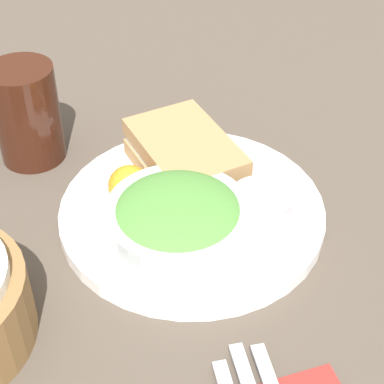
{
  "coord_description": "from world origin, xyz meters",
  "views": [
    {
      "loc": [
        -0.48,
        0.16,
        0.46
      ],
      "look_at": [
        0.0,
        0.0,
        0.04
      ],
      "focal_mm": 60.0,
      "sensor_mm": 36.0,
      "label": 1
    }
  ],
  "objects_px": {
    "sandwich": "(185,157)",
    "dressing_cup": "(261,210)",
    "plate": "(192,212)",
    "salad_bowl": "(178,222)",
    "drink_glass": "(27,114)"
  },
  "relations": [
    {
      "from": "sandwich",
      "to": "dressing_cup",
      "type": "bearing_deg",
      "value": -155.1
    },
    {
      "from": "plate",
      "to": "salad_bowl",
      "type": "relative_size",
      "value": 2.0
    },
    {
      "from": "sandwich",
      "to": "dressing_cup",
      "type": "relative_size",
      "value": 2.39
    },
    {
      "from": "drink_glass",
      "to": "salad_bowl",
      "type": "bearing_deg",
      "value": -151.62
    },
    {
      "from": "dressing_cup",
      "to": "drink_glass",
      "type": "xyz_separation_m",
      "value": [
        0.21,
        0.2,
        0.02
      ]
    },
    {
      "from": "sandwich",
      "to": "salad_bowl",
      "type": "height_order",
      "value": "salad_bowl"
    },
    {
      "from": "plate",
      "to": "drink_glass",
      "type": "xyz_separation_m",
      "value": [
        0.16,
        0.14,
        0.05
      ]
    },
    {
      "from": "sandwich",
      "to": "drink_glass",
      "type": "height_order",
      "value": "drink_glass"
    },
    {
      "from": "plate",
      "to": "dressing_cup",
      "type": "bearing_deg",
      "value": -129.52
    },
    {
      "from": "sandwich",
      "to": "dressing_cup",
      "type": "height_order",
      "value": "sandwich"
    },
    {
      "from": "salad_bowl",
      "to": "drink_glass",
      "type": "bearing_deg",
      "value": 28.38
    },
    {
      "from": "plate",
      "to": "sandwich",
      "type": "distance_m",
      "value": 0.06
    },
    {
      "from": "salad_bowl",
      "to": "drink_glass",
      "type": "height_order",
      "value": "drink_glass"
    },
    {
      "from": "plate",
      "to": "dressing_cup",
      "type": "relative_size",
      "value": 4.5
    },
    {
      "from": "sandwich",
      "to": "dressing_cup",
      "type": "xyz_separation_m",
      "value": [
        -0.1,
        -0.05,
        -0.0
      ]
    }
  ]
}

